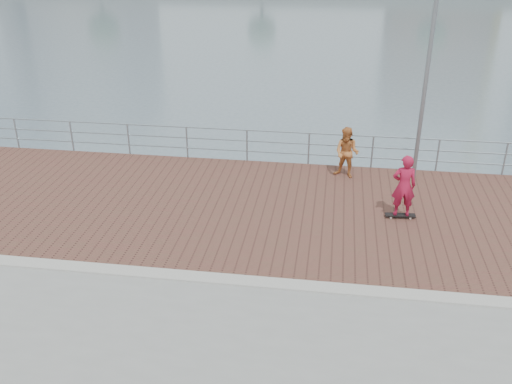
# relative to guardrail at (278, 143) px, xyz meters

# --- Properties ---
(water) EXTENTS (400.00, 400.00, 0.00)m
(water) POSITION_rel_guardrail_xyz_m (-0.00, -7.00, -2.69)
(water) COLOR slate
(water) RESTS_ON ground
(brick_lane) EXTENTS (40.00, 6.80, 0.02)m
(brick_lane) POSITION_rel_guardrail_xyz_m (-0.00, -3.40, -0.68)
(brick_lane) COLOR brown
(brick_lane) RESTS_ON seawall
(curb) EXTENTS (40.00, 0.40, 0.06)m
(curb) POSITION_rel_guardrail_xyz_m (-0.00, -7.00, -0.66)
(curb) COLOR #B7B5AD
(curb) RESTS_ON seawall
(guardrail) EXTENTS (39.06, 0.06, 1.13)m
(guardrail) POSITION_rel_guardrail_xyz_m (0.00, 0.00, 0.00)
(guardrail) COLOR #8C9EA8
(guardrail) RESTS_ON brick_lane
(street_lamp) EXTENTS (0.48, 1.39, 6.57)m
(street_lamp) POSITION_rel_guardrail_xyz_m (4.39, -0.98, 3.98)
(street_lamp) COLOR gray
(street_lamp) RESTS_ON brick_lane
(skateboard) EXTENTS (0.82, 0.27, 0.09)m
(skateboard) POSITION_rel_guardrail_xyz_m (3.74, -3.40, -0.60)
(skateboard) COLOR black
(skateboard) RESTS_ON brick_lane
(skateboarder) EXTENTS (0.67, 0.47, 1.74)m
(skateboarder) POSITION_rel_guardrail_xyz_m (3.74, -3.40, 0.28)
(skateboarder) COLOR #B3173B
(skateboarder) RESTS_ON skateboard
(bystander) EXTENTS (0.95, 0.85, 1.61)m
(bystander) POSITION_rel_guardrail_xyz_m (2.25, -0.85, 0.14)
(bystander) COLOR #CD7A3C
(bystander) RESTS_ON brick_lane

